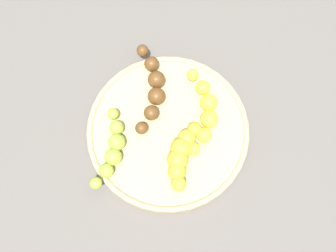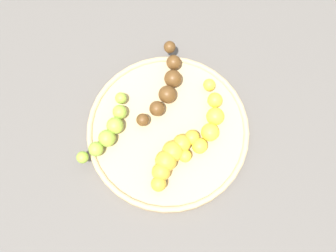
# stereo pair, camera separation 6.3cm
# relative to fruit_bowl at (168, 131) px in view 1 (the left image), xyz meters

# --- Properties ---
(ground_plane) EXTENTS (2.40, 2.40, 0.00)m
(ground_plane) POSITION_rel_fruit_bowl_xyz_m (0.00, 0.00, -0.01)
(ground_plane) COLOR #56514C
(fruit_bowl) EXTENTS (0.28, 0.28, 0.02)m
(fruit_bowl) POSITION_rel_fruit_bowl_xyz_m (0.00, 0.00, 0.00)
(fruit_bowl) COLOR tan
(fruit_bowl) RESTS_ON ground_plane
(banana_yellow) EXTENTS (0.06, 0.15, 0.03)m
(banana_yellow) POSITION_rel_fruit_bowl_xyz_m (-0.06, -0.04, 0.02)
(banana_yellow) COLOR yellow
(banana_yellow) RESTS_ON fruit_bowl
(banana_overripe) EXTENTS (0.06, 0.17, 0.03)m
(banana_overripe) POSITION_rel_fruit_bowl_xyz_m (0.04, -0.07, 0.02)
(banana_overripe) COLOR #593819
(banana_overripe) RESTS_ON fruit_bowl
(banana_green) EXTENTS (0.05, 0.14, 0.03)m
(banana_green) POSITION_rel_fruit_bowl_xyz_m (0.09, 0.05, 0.02)
(banana_green) COLOR #8CAD38
(banana_green) RESTS_ON fruit_bowl
(banana_spotted) EXTENTS (0.05, 0.12, 0.04)m
(banana_spotted) POSITION_rel_fruit_bowl_xyz_m (-0.03, 0.05, 0.03)
(banana_spotted) COLOR gold
(banana_spotted) RESTS_ON fruit_bowl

